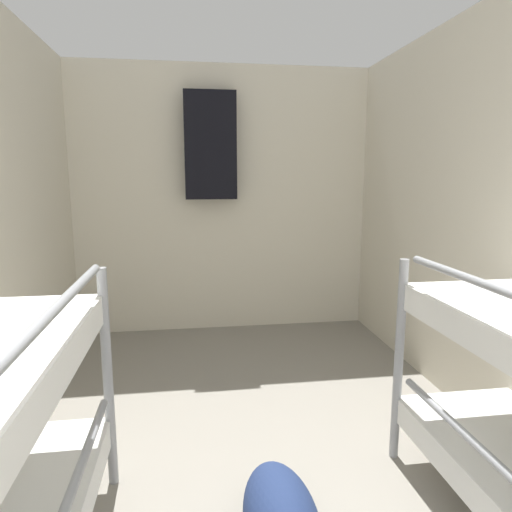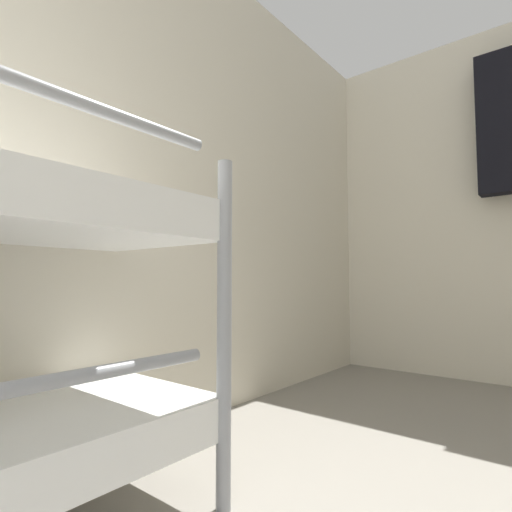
# 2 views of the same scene
# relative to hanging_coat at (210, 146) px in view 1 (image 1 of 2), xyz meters

# --- Properties ---
(wall_back) EXTENTS (2.74, 0.06, 2.35)m
(wall_back) POSITION_rel_hanging_coat_xyz_m (0.11, 0.15, -0.48)
(wall_back) COLOR beige
(wall_back) RESTS_ON ground_plane
(hanging_coat) EXTENTS (0.44, 0.12, 0.90)m
(hanging_coat) POSITION_rel_hanging_coat_xyz_m (0.00, 0.00, 0.00)
(hanging_coat) COLOR black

